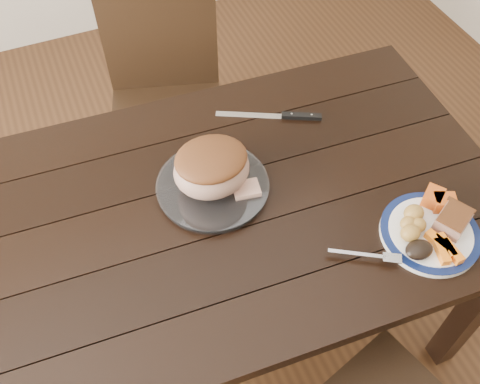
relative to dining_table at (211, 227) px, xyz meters
name	(u,v)px	position (x,y,z in m)	size (l,w,h in m)	color
ground	(218,325)	(0.00, 0.00, -0.66)	(4.00, 4.00, 0.00)	#472B16
dining_table	(211,227)	(0.00, 0.00, 0.00)	(1.65, 0.99, 0.75)	black
chair_far	(165,91)	(0.09, 0.73, -0.13)	(0.53, 0.53, 0.93)	black
dinner_plate	(430,233)	(0.48, -0.30, 0.10)	(0.25, 0.25, 0.02)	white
plate_rim	(431,232)	(0.48, -0.30, 0.11)	(0.25, 0.25, 0.02)	#0D1945
serving_platter	(213,187)	(0.03, 0.05, 0.10)	(0.30, 0.30, 0.02)	white
pork_slice	(453,221)	(0.54, -0.30, 0.13)	(0.09, 0.07, 0.04)	#A57865
roasted_potatoes	(413,223)	(0.44, -0.27, 0.13)	(0.09, 0.09, 0.04)	gold
carrot_batons	(444,247)	(0.48, -0.36, 0.12)	(0.05, 0.11, 0.02)	orange
pumpkin_wedges	(438,200)	(0.55, -0.24, 0.13)	(0.09, 0.09, 0.04)	orange
dark_mushroom	(419,250)	(0.41, -0.34, 0.13)	(0.07, 0.05, 0.03)	black
fork	(370,256)	(0.30, -0.30, 0.11)	(0.16, 0.11, 0.00)	silver
roast_joint	(212,169)	(0.03, 0.05, 0.17)	(0.20, 0.17, 0.13)	tan
cut_slice	(246,189)	(0.11, 0.00, 0.12)	(0.07, 0.06, 0.02)	tan
carving_knife	(288,116)	(0.34, 0.22, 0.10)	(0.30, 0.16, 0.01)	silver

